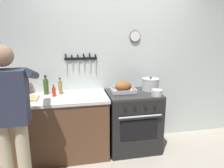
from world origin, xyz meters
TOP-DOWN VIEW (x-y plane):
  - wall_back at (0.00, 1.35)m, footprint 6.00×0.13m
  - counter_block at (-1.21, 0.99)m, footprint 2.03×0.65m
  - stove at (0.22, 0.99)m, footprint 0.76×0.67m
  - person_cook at (-1.32, 0.32)m, footprint 0.51×0.63m
  - roasting_pan at (0.07, 1.01)m, footprint 0.35×0.26m
  - stock_pot at (0.52, 1.06)m, footprint 0.26×0.26m
  - saucepan at (0.49, 0.77)m, footprint 0.16×0.16m
  - cutting_board at (-1.30, 0.96)m, footprint 0.36×0.24m
  - bottle_vinegar at (-0.83, 1.14)m, footprint 0.06×0.06m
  - bottle_wine_red at (-1.30, 1.22)m, footprint 0.07×0.07m
  - bottle_olive_oil at (-1.03, 1.16)m, footprint 0.07×0.07m
  - bottle_hot_sauce at (-0.92, 1.03)m, footprint 0.05×0.05m
  - bottle_soy_sauce at (-1.48, 1.11)m, footprint 0.06×0.06m

SIDE VIEW (x-z plane):
  - stove at x=0.22m, z-range 0.00..0.90m
  - counter_block at x=-1.21m, z-range 0.01..0.91m
  - cutting_board at x=-1.30m, z-range 0.90..0.92m
  - saucepan at x=0.49m, z-range 0.90..0.99m
  - person_cook at x=-1.32m, z-range 0.12..1.78m
  - bottle_hot_sauce at x=-0.92m, z-range 0.89..1.05m
  - bottle_soy_sauce at x=-1.48m, z-range 0.88..1.06m
  - roasting_pan at x=0.07m, z-range 0.89..1.07m
  - stock_pot at x=0.52m, z-range 0.89..1.10m
  - bottle_vinegar at x=-0.83m, z-range 0.88..1.12m
  - bottle_olive_oil at x=-1.03m, z-range 0.88..1.15m
  - bottle_wine_red at x=-1.30m, z-range 0.88..1.18m
  - wall_back at x=0.00m, z-range 0.00..2.60m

